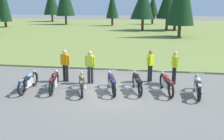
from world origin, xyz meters
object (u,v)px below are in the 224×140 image
at_px(motorcycle_navy, 112,82).
at_px(rider_near_row_end, 65,64).
at_px(motorcycle_maroon, 54,81).
at_px(rider_with_back_turned, 150,64).
at_px(motorcycle_red, 166,83).
at_px(motorcycle_olive, 82,83).
at_px(motorcycle_silver, 198,86).
at_px(rider_in_hivis_vest, 175,66).
at_px(motorcycle_sky_blue, 28,81).
at_px(rider_checking_bike, 90,65).
at_px(motorcycle_black, 137,82).

relative_size(motorcycle_navy, rider_near_row_end, 1.22).
height_order(motorcycle_maroon, rider_with_back_turned, rider_with_back_turned).
bearing_deg(motorcycle_red, rider_near_row_end, 169.19).
bearing_deg(rider_near_row_end, rider_with_back_turned, 7.83).
xyz_separation_m(motorcycle_maroon, rider_with_back_turned, (4.41, 2.02, 0.51)).
bearing_deg(rider_near_row_end, motorcycle_red, -10.81).
bearing_deg(motorcycle_olive, motorcycle_silver, 4.12).
bearing_deg(rider_in_hivis_vest, motorcycle_sky_blue, -163.40).
distance_m(motorcycle_sky_blue, motorcycle_navy, 3.89).
height_order(motorcycle_silver, rider_checking_bike, rider_checking_bike).
relative_size(motorcycle_maroon, rider_in_hivis_vest, 1.25).
xyz_separation_m(motorcycle_black, motorcycle_red, (1.32, 0.02, 0.00)).
bearing_deg(motorcycle_red, motorcycle_olive, -171.84).
xyz_separation_m(motorcycle_sky_blue, rider_in_hivis_vest, (6.79, 2.03, 0.51)).
xyz_separation_m(motorcycle_olive, motorcycle_navy, (1.33, 0.30, 0.00)).
bearing_deg(rider_in_hivis_vest, motorcycle_maroon, -161.88).
distance_m(motorcycle_navy, rider_near_row_end, 2.92).
bearing_deg(motorcycle_sky_blue, motorcycle_black, 7.01).
distance_m(motorcycle_navy, rider_checking_bike, 1.74).
xyz_separation_m(motorcycle_red, motorcycle_silver, (1.34, -0.18, 0.00)).
relative_size(motorcycle_olive, motorcycle_red, 0.99).
distance_m(motorcycle_maroon, motorcycle_red, 5.19).
relative_size(rider_checking_bike, rider_with_back_turned, 1.00).
height_order(motorcycle_silver, rider_with_back_turned, rider_with_back_turned).
xyz_separation_m(motorcycle_sky_blue, rider_checking_bike, (2.61, 1.48, 0.51)).
distance_m(motorcycle_sky_blue, motorcycle_olive, 2.54).
distance_m(motorcycle_sky_blue, motorcycle_maroon, 1.19).
bearing_deg(motorcycle_maroon, rider_in_hivis_vest, 18.12).
height_order(motorcycle_olive, rider_near_row_end, rider_near_row_end).
bearing_deg(rider_checking_bike, rider_near_row_end, 174.69).
xyz_separation_m(motorcycle_navy, rider_in_hivis_vest, (2.93, 1.63, 0.51)).
height_order(motorcycle_black, rider_with_back_turned, rider_with_back_turned).
xyz_separation_m(motorcycle_navy, motorcycle_red, (2.48, 0.25, 0.00)).
bearing_deg(motorcycle_black, motorcycle_silver, -3.32).
relative_size(motorcycle_maroon, rider_checking_bike, 1.25).
bearing_deg(motorcycle_black, motorcycle_maroon, -173.60).
height_order(motorcycle_black, rider_in_hivis_vest, rider_in_hivis_vest).
bearing_deg(rider_with_back_turned, motorcycle_maroon, -155.43).
bearing_deg(motorcycle_olive, motorcycle_black, 11.94).
height_order(motorcycle_black, motorcycle_red, same).
xyz_separation_m(motorcycle_olive, motorcycle_black, (2.48, 0.53, 0.00)).
distance_m(motorcycle_red, motorcycle_silver, 1.35).
height_order(motorcycle_sky_blue, rider_near_row_end, rider_near_row_end).
distance_m(motorcycle_red, rider_checking_bike, 3.87).
distance_m(rider_checking_bike, rider_with_back_turned, 3.07).
height_order(rider_near_row_end, rider_in_hivis_vest, same).
distance_m(motorcycle_maroon, rider_in_hivis_vest, 5.93).
distance_m(motorcycle_olive, motorcycle_red, 3.85).
bearing_deg(motorcycle_red, motorcycle_maroon, -175.00).
relative_size(rider_checking_bike, rider_in_hivis_vest, 1.00).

